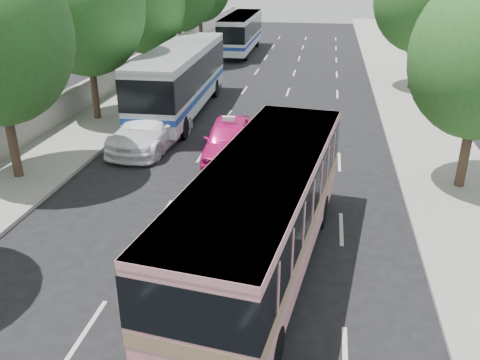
% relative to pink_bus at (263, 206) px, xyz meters
% --- Properties ---
extents(ground, '(120.00, 120.00, 0.00)m').
position_rel_pink_bus_xyz_m(ground, '(-1.93, -1.13, -2.09)').
color(ground, black).
rests_on(ground, ground).
extents(sidewalk_left, '(4.00, 90.00, 0.15)m').
position_rel_pink_bus_xyz_m(sidewalk_left, '(-10.43, 18.87, -2.01)').
color(sidewalk_left, '#9E998E').
rests_on(sidewalk_left, ground).
extents(sidewalk_right, '(4.00, 90.00, 0.12)m').
position_rel_pink_bus_xyz_m(sidewalk_right, '(6.57, 18.87, -2.03)').
color(sidewalk_right, '#9E998E').
rests_on(sidewalk_right, ground).
extents(low_wall, '(0.30, 90.00, 1.50)m').
position_rel_pink_bus_xyz_m(low_wall, '(-12.23, 18.87, -1.19)').
color(low_wall, '#9E998E').
rests_on(low_wall, sidewalk_left).
extents(tree_left_c, '(6.00, 6.00, 9.35)m').
position_rel_pink_bus_xyz_m(tree_left_c, '(-10.55, 12.81, 4.04)').
color(tree_left_c, '#38281E').
rests_on(tree_left_c, ground).
extents(tree_left_d, '(5.52, 5.52, 8.60)m').
position_rel_pink_bus_xyz_m(tree_left_d, '(-10.45, 20.81, 3.54)').
color(tree_left_d, '#38281E').
rests_on(tree_left_d, ground).
extents(pink_bus, '(4.04, 10.78, 3.36)m').
position_rel_pink_bus_xyz_m(pink_bus, '(0.00, 0.00, 0.00)').
color(pink_bus, pink).
rests_on(pink_bus, ground).
extents(pink_taxi, '(2.44, 5.21, 1.72)m').
position_rel_pink_bus_xyz_m(pink_taxi, '(-2.55, 8.54, -1.23)').
color(pink_taxi, '#D71273').
rests_on(pink_taxi, ground).
extents(white_pickup, '(3.07, 6.25, 1.75)m').
position_rel_pink_bus_xyz_m(white_pickup, '(-6.43, 9.60, -1.21)').
color(white_pickup, white).
rests_on(white_pickup, ground).
extents(tour_coach_front, '(2.90, 12.26, 3.65)m').
position_rel_pink_bus_xyz_m(tour_coach_front, '(-6.47, 14.95, 0.11)').
color(tour_coach_front, silver).
rests_on(tour_coach_front, ground).
extents(tour_coach_rear, '(2.52, 11.22, 3.35)m').
position_rel_pink_bus_xyz_m(tour_coach_rear, '(-6.43, 35.00, -0.07)').
color(tour_coach_rear, white).
rests_on(tour_coach_rear, ground).
extents(taxi_roof_sign, '(0.56, 0.22, 0.18)m').
position_rel_pink_bus_xyz_m(taxi_roof_sign, '(-2.55, 8.54, -0.27)').
color(taxi_roof_sign, silver).
rests_on(taxi_roof_sign, pink_taxi).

